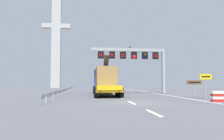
% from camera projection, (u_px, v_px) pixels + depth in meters
% --- Properties ---
extents(ground, '(112.00, 112.00, 0.00)m').
position_uv_depth(ground, '(135.00, 102.00, 17.01)').
color(ground, '#4C4C51').
extents(lane_markings, '(0.20, 48.15, 0.01)m').
position_uv_depth(lane_markings, '(110.00, 93.00, 33.62)').
color(lane_markings, silver).
rests_on(lane_markings, ground).
extents(edge_line_right, '(0.20, 63.00, 0.01)m').
position_uv_depth(edge_line_right, '(160.00, 94.00, 29.60)').
color(edge_line_right, silver).
rests_on(edge_line_right, ground).
extents(overhead_lane_gantry, '(11.32, 0.90, 7.03)m').
position_uv_depth(overhead_lane_gantry, '(137.00, 57.00, 31.22)').
color(overhead_lane_gantry, '#9EA0A5').
rests_on(overhead_lane_gantry, ground).
extents(heavy_haul_truck_yellow, '(3.03, 14.07, 5.30)m').
position_uv_depth(heavy_haul_truck_yellow, '(104.00, 80.00, 29.30)').
color(heavy_haul_truck_yellow, yellow).
rests_on(heavy_haul_truck_yellow, ground).
extents(exit_sign_yellow, '(1.28, 0.15, 2.48)m').
position_uv_depth(exit_sign_yellow, '(206.00, 80.00, 20.98)').
color(exit_sign_yellow, '#9EA0A5').
rests_on(exit_sign_yellow, ground).
extents(tourist_info_sign_brown, '(1.72, 0.15, 1.86)m').
position_uv_depth(tourist_info_sign_brown, '(194.00, 84.00, 22.98)').
color(tourist_info_sign_brown, '#9EA0A5').
rests_on(tourist_info_sign_brown, ground).
extents(crash_barrier_striped, '(1.06, 0.63, 0.90)m').
position_uv_depth(crash_barrier_striped, '(218.00, 96.00, 17.64)').
color(crash_barrier_striped, red).
rests_on(crash_barrier_striped, ground).
extents(guardrail_left, '(0.13, 31.79, 0.76)m').
position_uv_depth(guardrail_left, '(66.00, 90.00, 30.06)').
color(guardrail_left, '#999EA3').
rests_on(guardrail_left, ground).
extents(bridge_pylon_distant, '(9.00, 2.00, 31.92)m').
position_uv_depth(bridge_pylon_distant, '(56.00, 37.00, 67.17)').
color(bridge_pylon_distant, '#B7B7B2').
rests_on(bridge_pylon_distant, ground).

